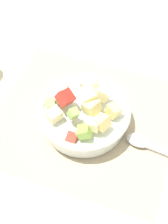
{
  "coord_description": "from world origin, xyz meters",
  "views": [
    {
      "loc": [
        -0.13,
        0.4,
        0.64
      ],
      "look_at": [
        0.0,
        0.01,
        0.04
      ],
      "focal_mm": 49.24,
      "sensor_mm": 36.0,
      "label": 1
    }
  ],
  "objects": [
    {
      "name": "ground_plane",
      "position": [
        0.0,
        0.0,
        0.0
      ],
      "size": [
        2.4,
        2.4,
        0.0
      ],
      "primitive_type": "plane",
      "color": "silver"
    },
    {
      "name": "placemat",
      "position": [
        0.0,
        0.0,
        0.0
      ],
      "size": [
        0.43,
        0.38,
        0.01
      ],
      "primitive_type": "cube",
      "color": "tan",
      "rests_on": "ground_plane"
    },
    {
      "name": "salad_bowl",
      "position": [
        0.0,
        0.01,
        0.04
      ],
      "size": [
        0.22,
        0.22,
        0.12
      ],
      "color": "white",
      "rests_on": "placemat"
    },
    {
      "name": "serving_spoon",
      "position": [
        -0.18,
        0.03,
        0.01
      ],
      "size": [
        0.21,
        0.05,
        0.01
      ],
      "color": "#B7B7BC",
      "rests_on": "placemat"
    }
  ]
}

